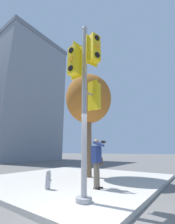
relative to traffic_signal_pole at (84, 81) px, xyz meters
The scene contains 6 objects.
sidewalk_corner 5.28m from the traffic_signal_pole, 44.42° to the left, with size 8.00×8.00×0.14m.
traffic_signal_pole is the anchor object (origin of this frame).
person_photographer 2.88m from the traffic_signal_pole, 19.41° to the left, with size 0.58×0.54×1.73m.
street_tree 4.01m from the traffic_signal_pole, 33.92° to the left, with size 2.63×2.63×5.71m.
fire_hydrant 3.67m from the traffic_signal_pole, 79.60° to the left, with size 0.18×0.24×0.63m.
building_right 25.61m from the traffic_signal_pole, 66.31° to the left, with size 10.82×12.75×20.90m.
Camera 1 is at (-2.76, -1.89, 1.43)m, focal length 24.00 mm.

